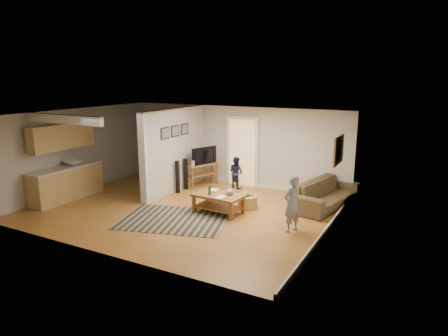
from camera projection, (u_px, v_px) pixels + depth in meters
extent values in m
plane|color=#965526|center=(183.00, 209.00, 10.52)|extent=(7.50, 7.50, 0.00)
cube|color=#B6B4AE|center=(235.00, 146.00, 12.81)|extent=(7.50, 0.04, 2.50)
cube|color=#B6B4AE|center=(78.00, 150.00, 11.96)|extent=(0.04, 6.00, 2.50)
cube|color=#B6B4AE|center=(329.00, 181.00, 8.51)|extent=(0.04, 6.00, 2.50)
cube|color=white|center=(181.00, 114.00, 9.95)|extent=(7.50, 6.00, 0.04)
cube|color=#B6B4AE|center=(176.00, 150.00, 12.03)|extent=(0.15, 3.10, 2.50)
cube|color=white|center=(143.00, 159.00, 10.70)|extent=(0.22, 0.10, 2.50)
cube|color=white|center=(234.00, 181.00, 13.05)|extent=(7.50, 0.04, 0.12)
cube|color=white|center=(324.00, 233.00, 8.79)|extent=(0.04, 6.00, 0.12)
cube|color=#D8B272|center=(242.00, 153.00, 12.67)|extent=(0.90, 0.06, 2.10)
cube|color=tan|center=(67.00, 184.00, 11.31)|extent=(0.60, 2.20, 0.90)
cube|color=beige|center=(65.00, 168.00, 11.20)|extent=(0.64, 2.24, 0.05)
cube|color=tan|center=(62.00, 136.00, 11.01)|extent=(0.35, 2.00, 0.70)
imported|color=silver|center=(73.00, 165.00, 11.45)|extent=(0.54, 0.54, 0.19)
cube|color=black|center=(165.00, 133.00, 11.30)|extent=(0.03, 0.40, 0.34)
cube|color=black|center=(175.00, 131.00, 11.73)|extent=(0.03, 0.40, 0.34)
cube|color=black|center=(185.00, 129.00, 12.16)|extent=(0.03, 0.40, 0.34)
cube|color=olive|center=(339.00, 150.00, 9.27)|extent=(0.04, 0.90, 0.68)
cube|color=black|center=(174.00, 219.00, 9.77)|extent=(3.02, 2.55, 0.01)
imported|color=#463C23|center=(325.00, 206.00, 10.77)|extent=(1.45, 2.56, 0.70)
cube|color=brown|center=(218.00, 195.00, 10.14)|extent=(1.32, 0.83, 0.06)
cube|color=silver|center=(218.00, 195.00, 10.14)|extent=(0.82, 0.50, 0.02)
cube|color=brown|center=(218.00, 207.00, 10.21)|extent=(1.21, 0.72, 0.03)
cube|color=brown|center=(194.00, 204.00, 10.24)|extent=(0.08, 0.08, 0.47)
cube|color=brown|center=(231.00, 211.00, 9.66)|extent=(0.08, 0.08, 0.47)
cube|color=brown|center=(207.00, 198.00, 10.73)|extent=(0.08, 0.08, 0.47)
cube|color=brown|center=(243.00, 205.00, 10.15)|extent=(0.08, 0.08, 0.47)
imported|color=navy|center=(230.00, 195.00, 10.10)|extent=(0.23, 0.23, 0.22)
cylinder|color=#135725|center=(210.00, 190.00, 10.06)|extent=(0.07, 0.07, 0.25)
imported|color=#998C4C|center=(210.00, 190.00, 10.48)|extent=(0.26, 0.32, 0.03)
imported|color=#66594C|center=(217.00, 197.00, 9.91)|extent=(0.29, 0.35, 0.02)
cube|color=brown|center=(202.00, 164.00, 12.59)|extent=(0.81, 1.25, 0.05)
cube|color=brown|center=(202.00, 174.00, 12.66)|extent=(0.73, 1.14, 0.03)
cylinder|color=brown|center=(187.00, 177.00, 12.45)|extent=(0.05, 0.05, 0.72)
cylinder|color=brown|center=(212.00, 172.00, 13.10)|extent=(0.05, 0.05, 0.72)
cylinder|color=brown|center=(192.00, 179.00, 12.24)|extent=(0.05, 0.05, 0.72)
cylinder|color=brown|center=(217.00, 173.00, 12.89)|extent=(0.05, 0.05, 0.72)
imported|color=black|center=(202.00, 164.00, 12.57)|extent=(0.44, 0.93, 0.54)
cylinder|color=white|center=(193.00, 163.00, 12.21)|extent=(0.10, 0.10, 0.18)
cube|color=black|center=(178.00, 177.00, 11.90)|extent=(0.11, 0.11, 0.99)
cube|color=black|center=(186.00, 174.00, 12.27)|extent=(0.11, 0.11, 0.97)
cylinder|color=#9A6A42|center=(247.00, 202.00, 10.57)|extent=(0.52, 0.52, 0.34)
sphere|color=#C84219|center=(251.00, 196.00, 10.54)|extent=(0.16, 0.16, 0.16)
sphere|color=yellow|center=(245.00, 194.00, 10.59)|extent=(0.16, 0.16, 0.16)
sphere|color=#228A34|center=(246.00, 195.00, 10.47)|extent=(0.16, 0.16, 0.16)
imported|color=gray|center=(291.00, 231.00, 9.03)|extent=(0.48, 0.56, 1.30)
imported|color=#1B1B38|center=(236.00, 188.00, 12.54)|extent=(0.58, 0.52, 0.99)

